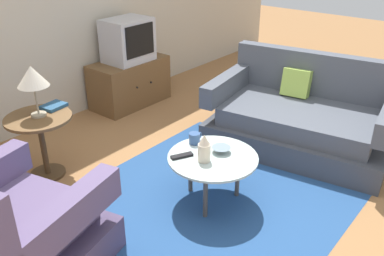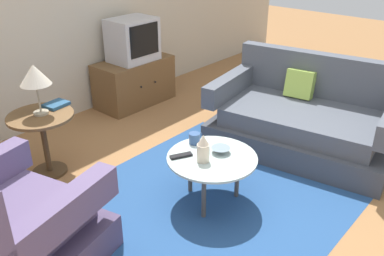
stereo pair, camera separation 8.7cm
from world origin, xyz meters
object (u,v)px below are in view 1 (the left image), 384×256
at_px(book, 54,106).
at_px(armchair, 10,238).
at_px(mug, 195,138).
at_px(table_lamp, 32,77).
at_px(vase, 204,149).
at_px(bowl, 221,150).
at_px(tv_remote_dark, 182,156).
at_px(side_table, 41,133).
at_px(television, 128,40).
at_px(tv_stand, 130,82).
at_px(coffee_table, 213,161).
at_px(couch, 301,119).

bearing_deg(book, armchair, -143.51).
distance_m(armchair, mug, 1.52).
distance_m(table_lamp, mug, 1.39).
relative_size(vase, book, 1.03).
bearing_deg(bowl, armchair, 162.54).
xyz_separation_m(mug, tv_remote_dark, (-0.24, -0.06, -0.04)).
distance_m(side_table, television, 1.75).
height_order(vase, tv_remote_dark, vase).
height_order(tv_stand, book, book).
xyz_separation_m(coffee_table, television, (0.97, 1.96, 0.43)).
distance_m(coffee_table, table_lamp, 1.59).
bearing_deg(armchair, tv_stand, 108.61).
height_order(mug, bowl, mug).
distance_m(tv_stand, table_lamp, 1.80).
relative_size(mug, book, 0.64).
relative_size(couch, tv_stand, 1.93).
height_order(coffee_table, tv_remote_dark, tv_remote_dark).
xyz_separation_m(armchair, coffee_table, (1.42, -0.47, 0.06)).
bearing_deg(couch, book, 39.64).
bearing_deg(television, couch, -80.72).
distance_m(television, tv_remote_dark, 2.14).
bearing_deg(tv_stand, couch, -80.79).
xyz_separation_m(vase, bowl, (0.19, -0.02, -0.08)).
height_order(couch, mug, couch).
xyz_separation_m(armchair, side_table, (0.80, 0.89, 0.11)).
height_order(armchair, side_table, armchair).
height_order(bowl, tv_remote_dark, bowl).
distance_m(side_table, mug, 1.32).
distance_m(coffee_table, vase, 0.17).
bearing_deg(tv_stand, table_lamp, -158.75).
height_order(television, tv_remote_dark, television).
distance_m(mug, bowl, 0.25).
bearing_deg(tv_remote_dark, couch, 15.70).
xyz_separation_m(couch, book, (-1.73, 1.53, 0.30)).
xyz_separation_m(couch, vase, (-1.40, 0.12, 0.23)).
relative_size(armchair, book, 5.31).
xyz_separation_m(armchair, book, (1.00, 0.95, 0.27)).
distance_m(side_table, tv_stand, 1.71).
bearing_deg(table_lamp, bowl, -63.07).
bearing_deg(couch, tv_stand, 0.22).
bearing_deg(book, table_lamp, -171.06).
bearing_deg(mug, tv_stand, 62.84).
bearing_deg(armchair, book, 120.00).
distance_m(armchair, television, 2.86).
relative_size(side_table, television, 1.07).
xyz_separation_m(couch, coffee_table, (-1.31, 0.11, 0.09)).
relative_size(couch, vase, 8.29).
bearing_deg(side_table, television, 20.88).
relative_size(coffee_table, vase, 3.18).
height_order(tv_stand, tv_remote_dark, tv_stand).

